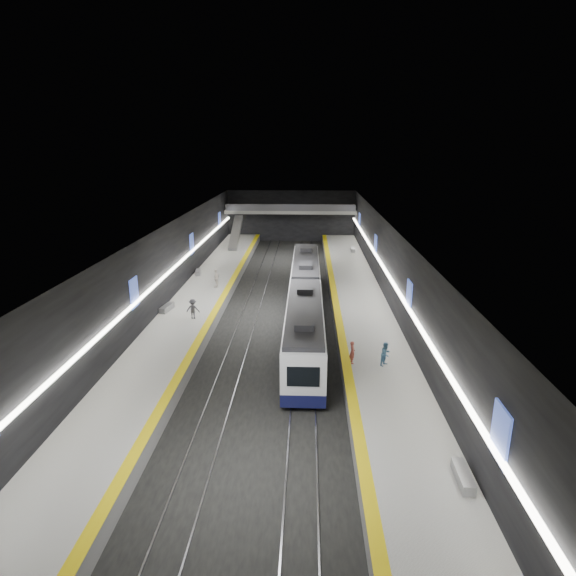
{
  "coord_description": "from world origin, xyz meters",
  "views": [
    {
      "loc": [
        2.65,
        -40.9,
        14.85
      ],
      "look_at": [
        0.91,
        1.35,
        2.2
      ],
      "focal_mm": 30.0,
      "sensor_mm": 36.0,
      "label": 1
    }
  ],
  "objects_px": {
    "passenger_right_a": "(352,353)",
    "bench_left_far": "(198,272)",
    "passenger_left_b": "(193,309)",
    "bench_right_near": "(463,476)",
    "passenger_right_b": "(386,354)",
    "bench_left_near": "(167,308)",
    "train": "(305,298)",
    "passenger_left_a": "(216,278)",
    "escalator": "(236,233)",
    "bench_right_far": "(353,250)"
  },
  "relations": [
    {
      "from": "bench_right_near",
      "to": "passenger_right_a",
      "type": "bearing_deg",
      "value": 109.81
    },
    {
      "from": "bench_right_far",
      "to": "passenger_right_a",
      "type": "bearing_deg",
      "value": -95.07
    },
    {
      "from": "escalator",
      "to": "bench_left_near",
      "type": "xyz_separation_m",
      "value": [
        -2.0,
        -27.94,
        -1.66
      ]
    },
    {
      "from": "passenger_right_a",
      "to": "passenger_left_b",
      "type": "bearing_deg",
      "value": 48.1
    },
    {
      "from": "bench_left_far",
      "to": "passenger_left_b",
      "type": "height_order",
      "value": "passenger_left_b"
    },
    {
      "from": "bench_right_near",
      "to": "passenger_right_a",
      "type": "height_order",
      "value": "passenger_right_a"
    },
    {
      "from": "train",
      "to": "escalator",
      "type": "bearing_deg",
      "value": 110.0
    },
    {
      "from": "bench_left_far",
      "to": "passenger_right_a",
      "type": "bearing_deg",
      "value": -64.72
    },
    {
      "from": "bench_left_near",
      "to": "passenger_right_a",
      "type": "relative_size",
      "value": 1.3
    },
    {
      "from": "bench_left_near",
      "to": "passenger_left_a",
      "type": "height_order",
      "value": "passenger_left_a"
    },
    {
      "from": "train",
      "to": "passenger_left_a",
      "type": "relative_size",
      "value": 16.07
    },
    {
      "from": "bench_left_far",
      "to": "bench_right_near",
      "type": "xyz_separation_m",
      "value": [
        18.92,
        -33.59,
        0.02
      ]
    },
    {
      "from": "passenger_right_a",
      "to": "escalator",
      "type": "bearing_deg",
      "value": 9.99
    },
    {
      "from": "escalator",
      "to": "train",
      "type": "bearing_deg",
      "value": -70.0
    },
    {
      "from": "passenger_left_b",
      "to": "bench_right_near",
      "type": "bearing_deg",
      "value": 131.23
    },
    {
      "from": "passenger_right_a",
      "to": "bench_left_near",
      "type": "bearing_deg",
      "value": 47.78
    },
    {
      "from": "train",
      "to": "bench_left_far",
      "type": "xyz_separation_m",
      "value": [
        -12.0,
        11.82,
        -0.97
      ]
    },
    {
      "from": "passenger_left_a",
      "to": "passenger_left_b",
      "type": "distance_m",
      "value": 9.11
    },
    {
      "from": "bench_left_near",
      "to": "passenger_right_b",
      "type": "xyz_separation_m",
      "value": [
        17.31,
        -10.09,
        0.56
      ]
    },
    {
      "from": "bench_left_far",
      "to": "passenger_left_a",
      "type": "relative_size",
      "value": 0.98
    },
    {
      "from": "escalator",
      "to": "bench_right_near",
      "type": "bearing_deg",
      "value": -71.04
    },
    {
      "from": "passenger_left_a",
      "to": "bench_left_near",
      "type": "bearing_deg",
      "value": -12.3
    },
    {
      "from": "passenger_left_a",
      "to": "passenger_right_a",
      "type": "bearing_deg",
      "value": 45.98
    },
    {
      "from": "bench_right_near",
      "to": "bench_left_near",
      "type": "bearing_deg",
      "value": 133.31
    },
    {
      "from": "bench_left_near",
      "to": "bench_right_near",
      "type": "xyz_separation_m",
      "value": [
        18.92,
        -21.31,
        0.0
      ]
    },
    {
      "from": "passenger_right_b",
      "to": "passenger_left_a",
      "type": "height_order",
      "value": "passenger_left_a"
    },
    {
      "from": "train",
      "to": "bench_left_far",
      "type": "bearing_deg",
      "value": 135.43
    },
    {
      "from": "train",
      "to": "bench_right_near",
      "type": "xyz_separation_m",
      "value": [
        6.92,
        -21.77,
        -0.95
      ]
    },
    {
      "from": "train",
      "to": "passenger_left_a",
      "type": "height_order",
      "value": "train"
    },
    {
      "from": "passenger_right_a",
      "to": "passenger_left_b",
      "type": "xyz_separation_m",
      "value": [
        -12.4,
        7.95,
        0.07
      ]
    },
    {
      "from": "bench_right_near",
      "to": "passenger_right_b",
      "type": "height_order",
      "value": "passenger_right_b"
    },
    {
      "from": "bench_right_near",
      "to": "passenger_right_b",
      "type": "xyz_separation_m",
      "value": [
        -1.61,
        11.23,
        0.55
      ]
    },
    {
      "from": "bench_left_near",
      "to": "passenger_right_a",
      "type": "distance_m",
      "value": 18.1
    },
    {
      "from": "bench_left_near",
      "to": "bench_right_far",
      "type": "relative_size",
      "value": 1.0
    },
    {
      "from": "passenger_right_a",
      "to": "train",
      "type": "bearing_deg",
      "value": 7.88
    },
    {
      "from": "bench_left_near",
      "to": "bench_right_far",
      "type": "bearing_deg",
      "value": 62.26
    },
    {
      "from": "bench_left_far",
      "to": "passenger_left_b",
      "type": "xyz_separation_m",
      "value": [
        2.78,
        -14.18,
        0.62
      ]
    },
    {
      "from": "bench_left_far",
      "to": "passenger_left_a",
      "type": "height_order",
      "value": "passenger_left_a"
    },
    {
      "from": "bench_right_far",
      "to": "passenger_right_b",
      "type": "xyz_separation_m",
      "value": [
        -0.92,
        -35.01,
        0.56
      ]
    },
    {
      "from": "escalator",
      "to": "passenger_right_b",
      "type": "xyz_separation_m",
      "value": [
        15.31,
        -38.02,
        -1.1
      ]
    },
    {
      "from": "bench_right_near",
      "to": "passenger_left_a",
      "type": "relative_size",
      "value": 1.07
    },
    {
      "from": "escalator",
      "to": "bench_left_far",
      "type": "distance_m",
      "value": 15.87
    },
    {
      "from": "passenger_right_a",
      "to": "bench_left_far",
      "type": "bearing_deg",
      "value": 25.21
    },
    {
      "from": "train",
      "to": "bench_left_far",
      "type": "height_order",
      "value": "train"
    },
    {
      "from": "passenger_right_a",
      "to": "passenger_left_a",
      "type": "bearing_deg",
      "value": 26.2
    },
    {
      "from": "bench_left_near",
      "to": "passenger_left_b",
      "type": "distance_m",
      "value": 3.42
    },
    {
      "from": "escalator",
      "to": "bench_left_near",
      "type": "height_order",
      "value": "escalator"
    },
    {
      "from": "bench_left_near",
      "to": "passenger_right_b",
      "type": "distance_m",
      "value": 20.04
    },
    {
      "from": "passenger_left_a",
      "to": "escalator",
      "type": "bearing_deg",
      "value": -166.58
    },
    {
      "from": "bench_right_far",
      "to": "passenger_left_a",
      "type": "height_order",
      "value": "passenger_left_a"
    }
  ]
}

